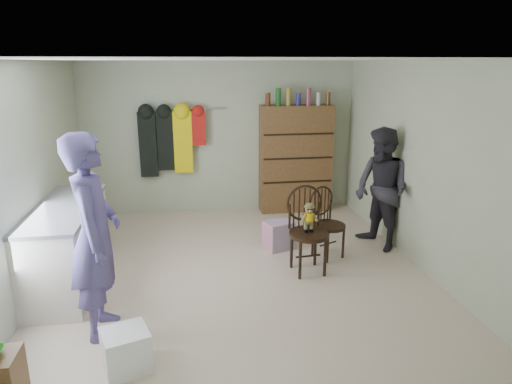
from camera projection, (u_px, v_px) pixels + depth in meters
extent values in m
plane|color=beige|center=(238.00, 272.00, 5.59)|extent=(5.00, 5.00, 0.00)
plane|color=beige|center=(220.00, 138.00, 7.63)|extent=(4.50, 0.00, 4.50)
plane|color=beige|center=(30.00, 180.00, 4.92)|extent=(0.00, 5.00, 5.00)
plane|color=beige|center=(420.00, 166.00, 5.58)|extent=(0.00, 5.00, 5.00)
plane|color=white|center=(236.00, 60.00, 4.91)|extent=(5.00, 5.00, 0.00)
cube|color=silver|center=(68.00, 247.00, 5.18)|extent=(0.60, 1.80, 0.90)
cube|color=slate|center=(63.00, 208.00, 5.06)|extent=(0.64, 1.86, 0.04)
cylinder|color=#99999E|center=(87.00, 254.00, 4.78)|extent=(0.02, 0.02, 0.14)
cylinder|color=#99999E|center=(102.00, 225.00, 5.63)|extent=(0.02, 0.02, 0.14)
cube|color=white|center=(126.00, 350.00, 3.78)|extent=(0.46, 0.45, 0.35)
cylinder|color=black|center=(309.00, 234.00, 5.45)|extent=(0.51, 0.51, 0.05)
cylinder|color=black|center=(300.00, 261.00, 5.34)|extent=(0.04, 0.04, 0.47)
cylinder|color=black|center=(325.00, 258.00, 5.41)|extent=(0.04, 0.04, 0.47)
cylinder|color=black|center=(292.00, 250.00, 5.64)|extent=(0.04, 0.04, 0.47)
cylinder|color=black|center=(315.00, 248.00, 5.72)|extent=(0.04, 0.04, 0.47)
torus|color=black|center=(304.00, 203.00, 5.54)|extent=(0.46, 0.07, 0.46)
cylinder|color=black|center=(290.00, 217.00, 5.53)|extent=(0.03, 0.03, 0.31)
cylinder|color=black|center=(319.00, 214.00, 5.61)|extent=(0.03, 0.03, 0.31)
cylinder|color=yellow|center=(309.00, 217.00, 5.42)|extent=(0.11, 0.11, 0.10)
cylinder|color=#475128|center=(309.00, 225.00, 5.45)|extent=(0.07, 0.07, 0.16)
sphere|color=#9E7042|center=(309.00, 209.00, 5.39)|extent=(0.10, 0.10, 0.10)
cylinder|color=#475128|center=(309.00, 205.00, 5.38)|extent=(0.09, 0.09, 0.03)
cube|color=black|center=(310.00, 210.00, 5.34)|extent=(0.07, 0.01, 0.02)
cylinder|color=black|center=(329.00, 226.00, 5.91)|extent=(0.55, 0.55, 0.04)
cylinder|color=black|center=(328.00, 248.00, 5.79)|extent=(0.03, 0.03, 0.41)
cylinder|color=black|center=(343.00, 243.00, 5.94)|extent=(0.03, 0.03, 0.41)
cylinder|color=black|center=(313.00, 241.00, 6.01)|extent=(0.03, 0.03, 0.41)
cylinder|color=black|center=(328.00, 236.00, 6.16)|extent=(0.03, 0.03, 0.41)
torus|color=black|center=(321.00, 201.00, 5.96)|extent=(0.37, 0.20, 0.40)
cylinder|color=black|center=(312.00, 213.00, 5.90)|extent=(0.03, 0.03, 0.28)
cylinder|color=black|center=(330.00, 209.00, 6.08)|extent=(0.03, 0.03, 0.28)
cube|color=pink|center=(279.00, 235.00, 6.24)|extent=(0.45, 0.40, 0.39)
imported|color=#524783|center=(95.00, 236.00, 4.12)|extent=(0.50, 0.72, 1.91)
imported|color=#2D2B33|center=(382.00, 190.00, 6.11)|extent=(0.85, 0.96, 1.66)
cube|color=brown|center=(295.00, 159.00, 7.72)|extent=(1.20, 0.38, 1.80)
cube|color=black|center=(298.00, 182.00, 7.63)|extent=(1.16, 0.02, 0.03)
cube|color=black|center=(298.00, 158.00, 7.52)|extent=(1.16, 0.02, 0.03)
cube|color=black|center=(299.00, 134.00, 7.41)|extent=(1.16, 0.02, 0.03)
cylinder|color=#592D14|center=(268.00, 99.00, 7.27)|extent=(0.08, 0.08, 0.21)
cylinder|color=#19591E|center=(278.00, 97.00, 7.29)|extent=(0.09, 0.09, 0.28)
cylinder|color=#A59933|center=(288.00, 97.00, 7.31)|extent=(0.07, 0.07, 0.27)
cylinder|color=navy|center=(298.00, 99.00, 7.35)|extent=(0.09, 0.09, 0.20)
cylinder|color=#8C3F59|center=(308.00, 97.00, 7.36)|extent=(0.08, 0.08, 0.27)
cylinder|color=#B2B2B7|center=(318.00, 99.00, 7.40)|extent=(0.07, 0.07, 0.21)
cylinder|color=#592D14|center=(328.00, 98.00, 7.42)|extent=(0.07, 0.07, 0.22)
cylinder|color=#99999E|center=(195.00, 109.00, 7.38)|extent=(1.00, 0.02, 0.02)
cube|color=black|center=(148.00, 145.00, 7.36)|extent=(0.28, 0.10, 1.05)
cube|color=black|center=(166.00, 141.00, 7.38)|extent=(0.26, 0.10, 0.95)
cube|color=yellow|center=(183.00, 142.00, 7.43)|extent=(0.30, 0.10, 1.00)
cube|color=red|center=(199.00, 128.00, 7.41)|extent=(0.22, 0.10, 0.55)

